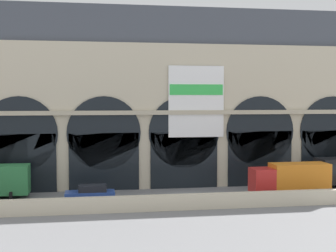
# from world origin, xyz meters

# --- Properties ---
(ground_plane) EXTENTS (200.00, 200.00, 0.00)m
(ground_plane) POSITION_xyz_m (0.00, 0.00, 0.00)
(ground_plane) COLOR slate
(quay_parapet_wall) EXTENTS (90.00, 0.70, 1.29)m
(quay_parapet_wall) POSITION_xyz_m (0.00, -4.62, 0.65)
(quay_parapet_wall) COLOR beige
(quay_parapet_wall) RESTS_ON ground
(station_building) EXTENTS (51.09, 5.26, 18.86)m
(station_building) POSITION_xyz_m (0.03, 7.42, 9.14)
(station_building) COLOR beige
(station_building) RESTS_ON ground
(car_midwest) EXTENTS (4.40, 2.22, 1.55)m
(car_midwest) POSITION_xyz_m (-9.62, -0.52, 0.80)
(car_midwest) COLOR #28479E
(car_midwest) RESTS_ON ground
(box_truck_mideast) EXTENTS (7.50, 2.91, 3.12)m
(box_truck_mideast) POSITION_xyz_m (9.24, -0.75, 1.70)
(box_truck_mideast) COLOR red
(box_truck_mideast) RESTS_ON ground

